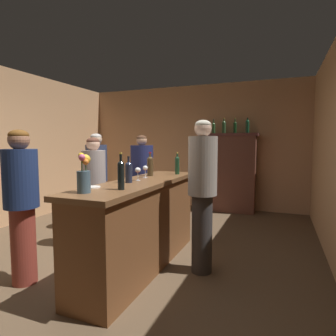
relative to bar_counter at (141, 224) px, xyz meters
name	(u,v)px	position (x,y,z in m)	size (l,w,h in m)	color
floor	(101,267)	(-0.44, -0.18, -0.52)	(9.31, 9.31, 0.00)	brown
wall_back	(192,146)	(-0.44, 3.46, 0.86)	(5.12, 0.12, 2.75)	tan
bar_counter	(141,224)	(0.00, 0.00, 0.00)	(0.59, 2.27, 1.02)	brown
display_cabinet	(229,171)	(0.46, 3.16, 0.35)	(1.17, 0.42, 1.66)	brown
wine_bottle_merlot	(177,164)	(0.15, 0.81, 0.64)	(0.06, 0.06, 0.31)	#1B3D24
wine_bottle_malbec	(129,171)	(-0.05, -0.18, 0.63)	(0.08, 0.08, 0.29)	#1C2135
wine_bottle_pinot	(150,165)	(-0.11, 0.49, 0.65)	(0.08, 0.08, 0.31)	#43341E
wine_bottle_riesling	(121,174)	(0.12, -0.62, 0.66)	(0.06, 0.06, 0.35)	black
wine_glass_front	(138,171)	(-0.04, 0.01, 0.62)	(0.07, 0.07, 0.15)	white
wine_glass_mid	(145,169)	(-0.08, 0.29, 0.62)	(0.06, 0.06, 0.15)	white
flower_arrangement	(84,175)	(-0.09, -0.88, 0.66)	(0.11, 0.14, 0.35)	#3E5869
cheese_plate	(92,187)	(-0.20, -0.62, 0.51)	(0.16, 0.16, 0.01)	white
display_bottle_left	(214,128)	(0.12, 3.16, 1.27)	(0.07, 0.07, 0.30)	#2E532A
display_bottle_midleft	(224,127)	(0.34, 3.16, 1.29)	(0.08, 0.08, 0.32)	#2C4F2B
display_bottle_center	(235,127)	(0.57, 3.16, 1.27)	(0.06, 0.06, 0.31)	#133A19
display_bottle_midright	(247,126)	(0.83, 3.16, 1.29)	(0.07, 0.07, 0.31)	#123E26
patron_in_navy	(21,200)	(-0.96, -0.78, 0.36)	(0.34, 0.34, 1.59)	maroon
patron_in_grey	(94,187)	(-0.93, 0.38, 0.33)	(0.33, 0.33, 1.53)	brown
patron_by_cabinet	(142,179)	(-0.65, 1.31, 0.34)	(0.37, 0.37, 1.58)	#BAA99C
patron_redhead	(97,177)	(-1.38, 1.07, 0.37)	(0.35, 0.35, 1.61)	#446045
bartender	(202,189)	(0.69, 0.16, 0.43)	(0.32, 0.32, 1.70)	#312E2E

